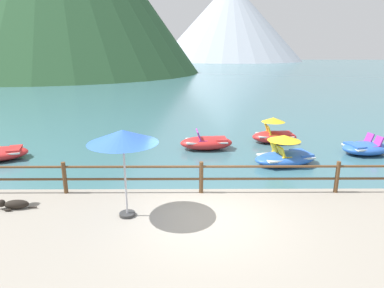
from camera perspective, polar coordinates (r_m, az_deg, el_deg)
ground_plane at (r=47.70m, az=0.03°, el=10.58°), size 200.00×200.00×0.00m
promenade_dock at (r=6.81m, az=2.67°, el=-22.92°), size 28.00×8.00×0.40m
dock_railing at (r=9.70m, az=1.59°, el=-5.18°), size 23.92×0.12×0.95m
beach_umbrella at (r=8.06m, az=-11.74°, el=1.05°), size 1.70×1.70×2.24m
dog_resting at (r=10.10m, az=-28.18°, el=-9.07°), size 1.08×0.40×0.26m
pedal_boat_0 at (r=16.92m, az=13.91°, el=1.64°), size 2.18×1.20×1.26m
pedal_boat_1 at (r=16.55m, az=27.57°, el=-0.58°), size 2.38×1.81×0.86m
pedal_boat_3 at (r=15.38m, az=2.51°, el=0.25°), size 2.47×1.31×0.91m
pedal_boat_4 at (r=13.83m, az=15.71°, el=-1.79°), size 2.86×2.00×1.22m
distant_peak at (r=135.24m, az=6.55°, el=20.08°), size 55.02×55.02×28.80m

